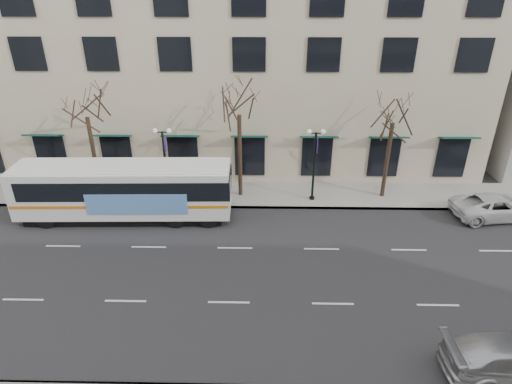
{
  "coord_description": "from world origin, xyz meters",
  "views": [
    {
      "loc": [
        1.62,
        -18.19,
        14.04
      ],
      "look_at": [
        1.24,
        1.59,
        4.0
      ],
      "focal_mm": 30.0,
      "sensor_mm": 36.0,
      "label": 1
    }
  ],
  "objects_px": {
    "tree_far_mid": "(239,100)",
    "tree_far_right": "(395,109)",
    "lamp_post_right": "(314,162)",
    "white_pickup": "(496,206)",
    "lamp_post_left": "(165,161)",
    "city_bus": "(125,190)",
    "tree_far_left": "(84,103)"
  },
  "relations": [
    {
      "from": "lamp_post_left",
      "to": "lamp_post_right",
      "type": "height_order",
      "value": "same"
    },
    {
      "from": "tree_far_right",
      "to": "lamp_post_left",
      "type": "xyz_separation_m",
      "value": [
        -14.99,
        -0.6,
        -3.48
      ]
    },
    {
      "from": "lamp_post_right",
      "to": "city_bus",
      "type": "relative_size",
      "value": 0.39
    },
    {
      "from": "tree_far_mid",
      "to": "lamp_post_left",
      "type": "bearing_deg",
      "value": -173.15
    },
    {
      "from": "lamp_post_right",
      "to": "city_bus",
      "type": "height_order",
      "value": "lamp_post_right"
    },
    {
      "from": "lamp_post_right",
      "to": "white_pickup",
      "type": "bearing_deg",
      "value": -9.79
    },
    {
      "from": "tree_far_right",
      "to": "lamp_post_left",
      "type": "bearing_deg",
      "value": -177.71
    },
    {
      "from": "tree_far_mid",
      "to": "lamp_post_right",
      "type": "relative_size",
      "value": 1.64
    },
    {
      "from": "tree_far_right",
      "to": "lamp_post_right",
      "type": "height_order",
      "value": "tree_far_right"
    },
    {
      "from": "tree_far_right",
      "to": "city_bus",
      "type": "distance_m",
      "value": 17.92
    },
    {
      "from": "tree_far_left",
      "to": "white_pickup",
      "type": "xyz_separation_m",
      "value": [
        26.6,
        -2.6,
        -5.93
      ]
    },
    {
      "from": "tree_far_left",
      "to": "lamp_post_left",
      "type": "xyz_separation_m",
      "value": [
        5.01,
        -0.6,
        -3.75
      ]
    },
    {
      "from": "lamp_post_left",
      "to": "city_bus",
      "type": "xyz_separation_m",
      "value": [
        -2.1,
        -2.47,
        -0.95
      ]
    },
    {
      "from": "tree_far_left",
      "to": "lamp_post_right",
      "type": "relative_size",
      "value": 1.6
    },
    {
      "from": "lamp_post_left",
      "to": "city_bus",
      "type": "bearing_deg",
      "value": -130.3
    },
    {
      "from": "tree_far_mid",
      "to": "city_bus",
      "type": "distance_m",
      "value": 9.15
    },
    {
      "from": "tree_far_mid",
      "to": "city_bus",
      "type": "bearing_deg",
      "value": -156.57
    },
    {
      "from": "white_pickup",
      "to": "city_bus",
      "type": "bearing_deg",
      "value": 84.04
    },
    {
      "from": "lamp_post_left",
      "to": "lamp_post_right",
      "type": "relative_size",
      "value": 1.0
    },
    {
      "from": "tree_far_right",
      "to": "city_bus",
      "type": "relative_size",
      "value": 0.6
    },
    {
      "from": "tree_far_mid",
      "to": "tree_far_right",
      "type": "height_order",
      "value": "tree_far_mid"
    },
    {
      "from": "tree_far_mid",
      "to": "lamp_post_right",
      "type": "xyz_separation_m",
      "value": [
        5.01,
        -0.6,
        -3.96
      ]
    },
    {
      "from": "lamp_post_right",
      "to": "white_pickup",
      "type": "xyz_separation_m",
      "value": [
        11.59,
        -2.0,
        -2.17
      ]
    },
    {
      "from": "tree_far_right",
      "to": "city_bus",
      "type": "xyz_separation_m",
      "value": [
        -17.09,
        -3.07,
        -4.43
      ]
    },
    {
      "from": "tree_far_left",
      "to": "white_pickup",
      "type": "bearing_deg",
      "value": -5.58
    },
    {
      "from": "tree_far_left",
      "to": "lamp_post_right",
      "type": "distance_m",
      "value": 15.48
    },
    {
      "from": "tree_far_mid",
      "to": "tree_far_right",
      "type": "distance_m",
      "value": 10.01
    },
    {
      "from": "tree_far_left",
      "to": "tree_far_right",
      "type": "height_order",
      "value": "tree_far_left"
    },
    {
      "from": "tree_far_mid",
      "to": "lamp_post_left",
      "type": "xyz_separation_m",
      "value": [
        -4.99,
        -0.6,
        -3.96
      ]
    },
    {
      "from": "tree_far_right",
      "to": "city_bus",
      "type": "bearing_deg",
      "value": -169.81
    },
    {
      "from": "tree_far_left",
      "to": "lamp_post_left",
      "type": "bearing_deg",
      "value": -6.83
    },
    {
      "from": "tree_far_left",
      "to": "tree_far_mid",
      "type": "bearing_deg",
      "value": 0.0
    }
  ]
}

